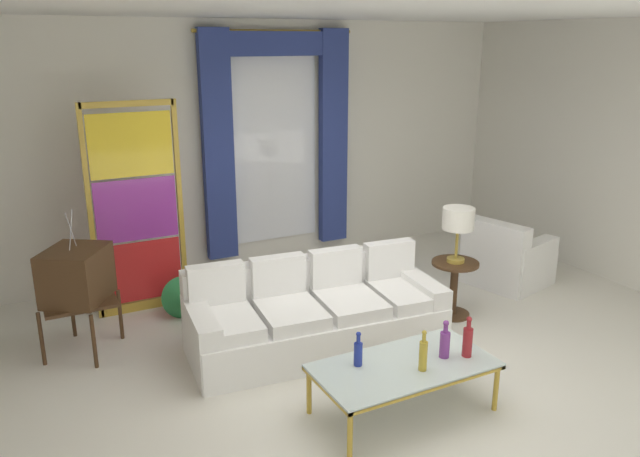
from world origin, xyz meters
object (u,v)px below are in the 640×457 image
object	(u,v)px
bottle_ruby_flask	(445,343)
round_side_table	(454,284)
peacock_figurine	(185,299)
vintage_tv	(76,278)
bottle_amber_squat	(423,354)
table_lamp_brass	(458,221)
bottle_blue_decanter	(468,340)
armchair_white	(505,260)
coffee_table	(404,368)
couch_white_long	(314,314)
stained_glass_divider	(137,214)
bottle_crystal_tall	(358,352)

from	to	relation	value
bottle_ruby_flask	round_side_table	bearing A→B (deg)	48.24
peacock_figurine	vintage_tv	bearing A→B (deg)	-166.90
bottle_amber_squat	table_lamp_brass	size ratio (longest dim) A/B	0.57
bottle_blue_decanter	armchair_white	xyz separation A→B (m)	(2.08, 1.77, -0.26)
coffee_table	table_lamp_brass	size ratio (longest dim) A/B	2.42
table_lamp_brass	armchair_white	bearing A→B (deg)	21.12
vintage_tv	table_lamp_brass	size ratio (longest dim) A/B	2.36
bottle_amber_squat	couch_white_long	bearing A→B (deg)	96.92
vintage_tv	peacock_figurine	distance (m)	1.17
bottle_amber_squat	bottle_ruby_flask	world-z (taller)	bottle_amber_squat
bottle_amber_squat	vintage_tv	world-z (taller)	vintage_tv
couch_white_long	vintage_tv	bearing A→B (deg)	156.29
stained_glass_divider	table_lamp_brass	world-z (taller)	stained_glass_divider
bottle_amber_squat	round_side_table	world-z (taller)	bottle_amber_squat
peacock_figurine	table_lamp_brass	distance (m)	2.88
bottle_amber_squat	stained_glass_divider	distance (m)	3.35
stained_glass_divider	round_side_table	distance (m)	3.34
armchair_white	round_side_table	xyz separation A→B (m)	(-1.12, -0.43, 0.07)
bottle_blue_decanter	round_side_table	world-z (taller)	bottle_blue_decanter
bottle_blue_decanter	stained_glass_divider	bearing A→B (deg)	121.86
stained_glass_divider	peacock_figurine	distance (m)	1.01
couch_white_long	bottle_ruby_flask	size ratio (longest dim) A/B	7.80
bottle_amber_squat	bottle_ruby_flask	bearing A→B (deg)	17.56
bottle_amber_squat	peacock_figurine	bearing A→B (deg)	113.35
coffee_table	stained_glass_divider	world-z (taller)	stained_glass_divider
vintage_tv	bottle_blue_decanter	bearing A→B (deg)	-41.81
bottle_blue_decanter	bottle_amber_squat	xyz separation A→B (m)	(-0.43, -0.02, -0.00)
coffee_table	bottle_amber_squat	distance (m)	0.22
bottle_crystal_tall	peacock_figurine	xyz separation A→B (m)	(-0.71, 2.26, -0.30)
coffee_table	bottle_ruby_flask	size ratio (longest dim) A/B	4.47
vintage_tv	armchair_white	xyz separation A→B (m)	(4.64, -0.52, -0.44)
couch_white_long	coffee_table	size ratio (longest dim) A/B	1.75
bottle_crystal_tall	round_side_table	world-z (taller)	bottle_crystal_tall
armchair_white	table_lamp_brass	size ratio (longest dim) A/B	1.73
bottle_amber_squat	vintage_tv	distance (m)	3.13
bottle_amber_squat	armchair_white	distance (m)	3.09
coffee_table	bottle_amber_squat	bearing A→B (deg)	-61.79
bottle_amber_squat	bottle_crystal_tall	bearing A→B (deg)	143.98
bottle_crystal_tall	vintage_tv	world-z (taller)	vintage_tv
coffee_table	armchair_white	size ratio (longest dim) A/B	1.40
bottle_ruby_flask	vintage_tv	world-z (taller)	vintage_tv
coffee_table	bottle_ruby_flask	bearing A→B (deg)	-8.24
couch_white_long	stained_glass_divider	size ratio (longest dim) A/B	1.10
bottle_blue_decanter	bottle_ruby_flask	bearing A→B (deg)	157.35
couch_white_long	vintage_tv	world-z (taller)	vintage_tv
peacock_figurine	coffee_table	bearing A→B (deg)	-66.93
bottle_blue_decanter	stained_glass_divider	world-z (taller)	stained_glass_divider
couch_white_long	armchair_white	xyz separation A→B (m)	(2.69, 0.34, -0.02)
bottle_crystal_tall	bottle_amber_squat	bearing A→B (deg)	-36.02
bottle_crystal_tall	table_lamp_brass	distance (m)	2.14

